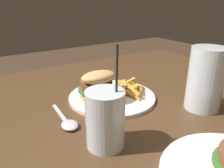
{
  "coord_description": "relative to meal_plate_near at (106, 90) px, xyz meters",
  "views": [
    {
      "loc": [
        0.31,
        0.36,
        1.0
      ],
      "look_at": [
        -0.03,
        -0.15,
        0.76
      ],
      "focal_mm": 35.0,
      "sensor_mm": 36.0,
      "label": 1
    }
  ],
  "objects": [
    {
      "name": "juice_glass",
      "position": [
        0.12,
        0.19,
        0.03
      ],
      "size": [
        0.08,
        0.08,
        0.21
      ],
      "color": "silver",
      "rests_on": "dining_table"
    },
    {
      "name": "meal_plate_near",
      "position": [
        0.0,
        0.0,
        0.0
      ],
      "size": [
        0.27,
        0.27,
        0.11
      ],
      "color": "white",
      "rests_on": "dining_table"
    },
    {
      "name": "dining_table",
      "position": [
        0.01,
        0.15,
        -0.14
      ],
      "size": [
        1.3,
        1.15,
        0.71
      ],
      "color": "#4C331E",
      "rests_on": "ground_plane"
    },
    {
      "name": "beer_glass",
      "position": [
        -0.2,
        0.19,
        0.05
      ],
      "size": [
        0.1,
        0.1,
        0.17
      ],
      "color": "silver",
      "rests_on": "dining_table"
    },
    {
      "name": "spoon",
      "position": [
        0.15,
        0.08,
        -0.02
      ],
      "size": [
        0.04,
        0.16,
        0.01
      ],
      "rotation": [
        0.0,
        0.0,
        1.52
      ],
      "color": "silver",
      "rests_on": "dining_table"
    }
  ]
}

